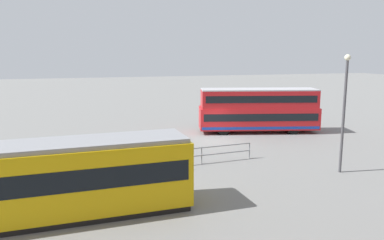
% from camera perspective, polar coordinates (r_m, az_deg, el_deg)
% --- Properties ---
extents(ground_plane, '(160.00, 160.00, 0.00)m').
position_cam_1_polar(ground_plane, '(30.93, 3.38, -3.03)').
color(ground_plane, gray).
extents(double_decker_bus, '(10.65, 4.83, 3.84)m').
position_cam_1_polar(double_decker_bus, '(34.19, 9.82, 1.47)').
color(double_decker_bus, red).
rests_on(double_decker_bus, ground).
extents(tram_yellow, '(12.37, 3.36, 3.31)m').
position_cam_1_polar(tram_yellow, '(17.42, -20.86, -8.33)').
color(tram_yellow, '#E5B70C').
rests_on(tram_yellow, ground).
extents(pedestrian_near_railing, '(0.44, 0.44, 1.79)m').
position_cam_1_polar(pedestrian_near_railing, '(25.51, -4.36, -3.50)').
color(pedestrian_near_railing, black).
rests_on(pedestrian_near_railing, ground).
extents(pedestrian_railing, '(6.96, 0.74, 1.08)m').
position_cam_1_polar(pedestrian_railing, '(24.36, 1.44, -4.86)').
color(pedestrian_railing, gray).
rests_on(pedestrian_railing, ground).
extents(info_sign, '(1.27, 0.16, 2.21)m').
position_cam_1_polar(info_sign, '(22.61, -6.03, -3.97)').
color(info_sign, slate).
rests_on(info_sign, ground).
extents(street_lamp, '(0.36, 0.36, 6.89)m').
position_cam_1_polar(street_lamp, '(23.69, 21.71, 2.11)').
color(street_lamp, '#4C4C51').
rests_on(street_lamp, ground).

